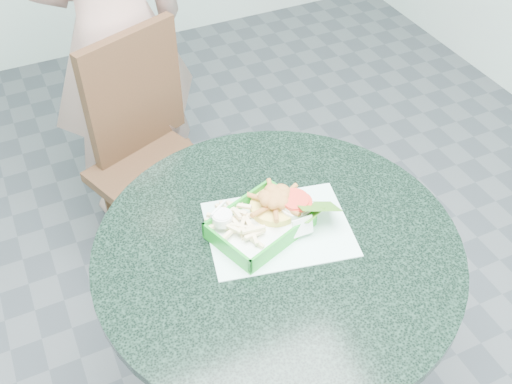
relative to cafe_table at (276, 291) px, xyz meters
name	(u,v)px	position (x,y,z in m)	size (l,w,h in m)	color
cafe_table	(276,291)	(0.00, 0.00, 0.00)	(0.93, 0.93, 0.75)	#252527
dining_chair	(148,145)	(-0.11, 0.81, -0.05)	(0.39, 0.39, 0.93)	#321D13
diner_person	(110,11)	(-0.11, 1.10, 0.34)	(0.67, 0.44, 1.83)	tan
placemat	(278,234)	(0.02, 0.05, 0.17)	(0.36, 0.27, 0.00)	silver
food_basket	(260,232)	(-0.02, 0.06, 0.19)	(0.24, 0.17, 0.05)	#148D20
crab_sandwich	(282,210)	(0.05, 0.08, 0.22)	(0.13, 0.13, 0.08)	gold
fries_pile	(237,222)	(-0.07, 0.10, 0.21)	(0.11, 0.12, 0.05)	#FBE0A4
sauce_ramekin	(225,214)	(-0.09, 0.13, 0.22)	(0.05, 0.05, 0.03)	white
garnish_cup	(306,221)	(0.09, 0.02, 0.21)	(0.13, 0.13, 0.05)	white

